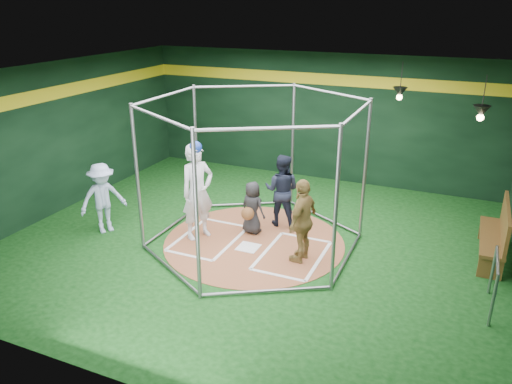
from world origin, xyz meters
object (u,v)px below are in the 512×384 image
at_px(umpire, 282,190).
at_px(visitor_leopard, 303,221).
at_px(dugout_bench, 498,232).
at_px(batter_figure, 197,191).

bearing_deg(umpire, visitor_leopard, 119.39).
bearing_deg(umpire, dugout_bench, 177.39).
xyz_separation_m(batter_figure, dugout_bench, (5.82, 1.48, -0.49)).
xyz_separation_m(umpire, dugout_bench, (4.43, 0.19, -0.26)).
height_order(batter_figure, umpire, batter_figure).
relative_size(visitor_leopard, umpire, 1.02).
bearing_deg(visitor_leopard, batter_figure, -84.06).
distance_m(visitor_leopard, dugout_bench, 3.83).
height_order(visitor_leopard, dugout_bench, visitor_leopard).
bearing_deg(dugout_bench, umpire, -177.60).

